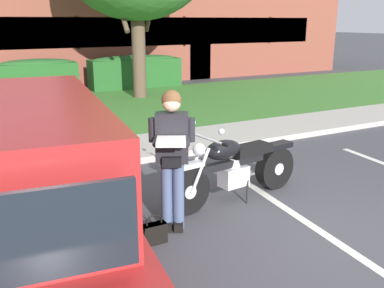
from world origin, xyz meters
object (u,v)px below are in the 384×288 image
object	(u,v)px
handbag	(154,232)
hedge_center_left	(135,71)
motorcycle	(240,166)
rider_person	(172,150)
brick_building	(52,32)
hedge_left	(38,77)

from	to	relation	value
handbag	hedge_center_left	distance (m)	11.75
handbag	motorcycle	bearing A→B (deg)	22.21
handbag	hedge_center_left	xyz separation A→B (m)	(3.95, 11.06, 0.51)
handbag	hedge_center_left	bearing A→B (deg)	70.34
rider_person	hedge_center_left	size ratio (longest dim) A/B	0.51
motorcycle	brick_building	size ratio (longest dim) A/B	0.09
hedge_left	brick_building	bearing A→B (deg)	74.72
motorcycle	hedge_left	distance (m)	10.47
hedge_center_left	brick_building	distance (m)	6.59
rider_person	hedge_left	distance (m)	10.84
handbag	hedge_left	bearing A→B (deg)	87.33
hedge_left	hedge_center_left	xyz separation A→B (m)	(3.44, -0.00, -0.00)
handbag	hedge_left	distance (m)	11.08
rider_person	hedge_center_left	world-z (taller)	rider_person
motorcycle	brick_building	xyz separation A→B (m)	(0.63, 16.64, 1.46)
brick_building	hedge_left	bearing A→B (deg)	-105.28
hedge_left	hedge_center_left	distance (m)	3.44
motorcycle	rider_person	size ratio (longest dim) A/B	1.31
rider_person	hedge_left	bearing A→B (deg)	89.07
hedge_left	brick_building	distance (m)	6.58
motorcycle	hedge_left	size ratio (longest dim) A/B	0.89
rider_person	hedge_left	size ratio (longest dim) A/B	0.68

